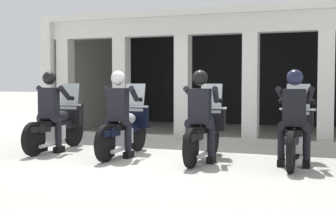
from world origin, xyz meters
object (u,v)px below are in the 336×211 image
Objects in this scene: police_officer_far_left at (50,104)px; police_officer_center_left at (119,106)px; police_officer_center_right at (200,108)px; motorcycle_far_right at (296,134)px; motorcycle_center_left at (125,129)px; police_officer_far_right at (294,109)px; motorcycle_far_left at (58,125)px; motorcycle_center_right at (205,132)px.

police_officer_center_left is at bearing -1.77° from police_officer_far_left.
police_officer_center_right is at bearing 0.27° from police_officer_far_left.
police_officer_center_left is 0.78× the size of motorcycle_far_right.
police_officer_far_left is 1.62m from motorcycle_center_left.
police_officer_center_right reaches higher than motorcycle_far_right.
motorcycle_far_right is 0.52m from police_officer_far_right.
motorcycle_far_left and motorcycle_far_right have the same top height.
motorcycle_far_right is at bearing 5.97° from police_officer_far_left.
motorcycle_far_left is 1.29× the size of police_officer_center_left.
motorcycle_far_left is 1.00× the size of motorcycle_far_right.
police_officer_far_right is at bearing 9.67° from police_officer_center_right.
motorcycle_center_right is at bearing 5.50° from police_officer_far_left.
motorcycle_far_left and motorcycle_center_right have the same top height.
motorcycle_far_left is at bearing 177.84° from police_officer_center_right.
police_officer_far_left is at bearing -172.65° from motorcycle_center_left.
motorcycle_center_left is at bearing 174.73° from police_officer_center_right.
motorcycle_center_left is 1.00× the size of motorcycle_center_right.
police_officer_center_right is (1.55, -0.01, 0.00)m from police_officer_center_left.
police_officer_far_left is 0.78× the size of motorcycle_center_right.
motorcycle_center_right is at bearing 11.37° from police_officer_center_left.
police_officer_far_right reaches higher than motorcycle_far_right.
police_officer_far_right is (1.55, 0.12, 0.00)m from police_officer_center_right.
motorcycle_center_left is at bearing 90.95° from police_officer_center_left.
motorcycle_far_left is at bearing -176.96° from motorcycle_center_right.
motorcycle_far_left is at bearing 92.26° from police_officer_far_left.
police_officer_center_right reaches higher than motorcycle_center_left.
police_officer_center_left is at bearing -164.55° from motorcycle_center_right.
motorcycle_center_right is at bearing -172.48° from motorcycle_far_right.
police_officer_far_left reaches higher than motorcycle_center_right.
motorcycle_far_left and motorcycle_center_left have the same top height.
motorcycle_far_left is 3.16m from police_officer_center_right.
police_officer_far_left is 4.68m from motorcycle_far_right.
police_officer_center_left is at bearing -11.95° from motorcycle_far_left.
police_officer_center_right is at bearing 1.01° from police_officer_center_left.
motorcycle_far_right is at bearing 9.67° from motorcycle_center_right.
police_officer_far_left is (-0.00, -0.28, 0.44)m from motorcycle_far_left.
motorcycle_center_right is 1.62m from police_officer_far_right.
motorcycle_center_left is 1.64m from police_officer_center_right.
police_officer_far_left is 0.78× the size of motorcycle_center_left.
motorcycle_center_right is 1.00× the size of motorcycle_far_right.
motorcycle_center_left is 3.10m from motorcycle_far_right.
police_officer_far_left is at bearing -176.96° from police_officer_center_right.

